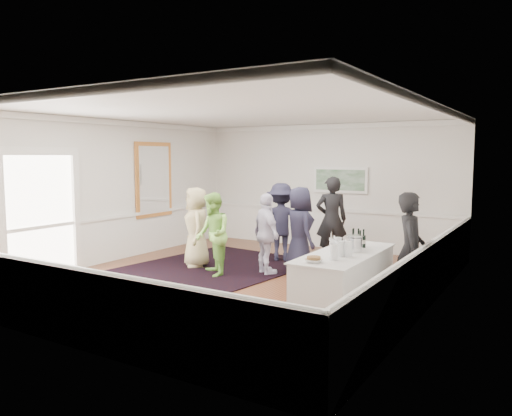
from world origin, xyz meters
The scene contains 23 objects.
floor centered at (0.00, 0.00, 0.00)m, with size 8.00×8.00×0.00m, color brown.
ceiling centered at (0.00, 0.00, 3.20)m, with size 7.00×8.00×0.02m, color white.
wall_left centered at (-3.50, 0.00, 1.60)m, with size 0.02×8.00×3.20m, color white.
wall_right centered at (3.50, 0.00, 1.60)m, with size 0.02×8.00×3.20m, color white.
wall_back centered at (0.00, 4.00, 1.60)m, with size 7.00×0.02×3.20m, color white.
wall_front centered at (0.00, -4.00, 1.60)m, with size 7.00×0.02×3.20m, color white.
wainscoting centered at (0.00, 0.00, 0.50)m, with size 7.00×8.00×1.00m, color white, non-canonical shape.
mirror centered at (-3.45, 1.30, 1.80)m, with size 0.05×1.25×1.85m.
doorway centered at (-3.45, -1.90, 1.42)m, with size 0.10×1.78×2.56m.
landscape_painting centered at (0.40, 3.95, 1.78)m, with size 1.44×0.06×0.66m.
area_rug centered at (-1.09, 0.45, 0.01)m, with size 3.15×4.14×0.02m, color black.
serving_table centered at (2.44, -0.89, 0.47)m, with size 0.88×2.30×0.93m.
bartender centered at (3.20, -0.05, 0.91)m, with size 0.67×0.44×1.82m, color black.
guest_tan centered at (-1.46, 0.45, 0.86)m, with size 0.84×0.55×1.72m, color tan.
guest_green centered at (-0.69, -0.02, 0.83)m, with size 0.81×0.63×1.67m, color #89CB51.
guest_lilac centered at (0.17, 0.64, 0.82)m, with size 0.96×0.40×1.64m, color silver.
guest_dark_a centered at (-0.20, 1.92, 0.89)m, with size 1.15×0.66×1.78m, color #1E1D31.
guest_dark_b centered at (0.81, 2.45, 0.96)m, with size 0.70×0.46×1.93m, color black.
guest_navy centered at (0.68, 1.10, 0.88)m, with size 0.86×0.56×1.77m, color #1E1D31.
wine_bottles centered at (2.45, -0.38, 1.09)m, with size 0.25×0.26×0.31m.
juice_pitchers centered at (2.45, -1.18, 1.05)m, with size 0.38×0.68×0.24m.
ice_bucket centered at (2.52, -0.73, 1.05)m, with size 0.26×0.26×0.24m, color silver.
nut_bowl centered at (2.33, -1.77, 0.97)m, with size 0.24×0.24×0.07m.
Camera 1 is at (5.16, -7.93, 2.39)m, focal length 35.00 mm.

